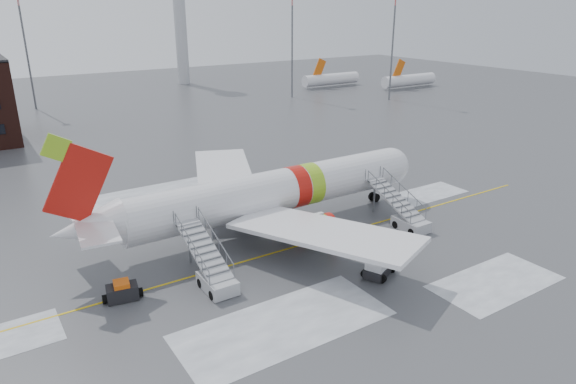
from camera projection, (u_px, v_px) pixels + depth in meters
ground at (280, 245)px, 43.82m from camera, size 260.00×260.00×0.00m
airliner at (267, 194)px, 45.82m from camera, size 35.03×32.97×11.18m
airstair_fwd at (405, 216)px, 47.01m from camera, size 2.05×7.70×3.48m
airstair_aft at (213, 272)px, 37.13m from camera, size 2.05×7.70×3.48m
pushback_tug at (378, 268)px, 38.56m from camera, size 3.02×2.72×1.53m
baggage_tractor at (122, 292)px, 35.46m from camera, size 2.80×1.59×1.41m
control_tower at (179, 7)px, 127.61m from camera, size 6.40×6.40×30.00m
light_mast_far_ne at (292, 32)px, 109.41m from camera, size 1.20×1.20×24.25m
light_mast_far_n at (24, 36)px, 96.49m from camera, size 1.20×1.20×24.25m
light_mast_far_e at (393, 33)px, 106.55m from camera, size 1.20×1.20×24.25m
distant_aircraft at (357, 88)px, 126.20m from camera, size 35.00×18.00×8.00m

